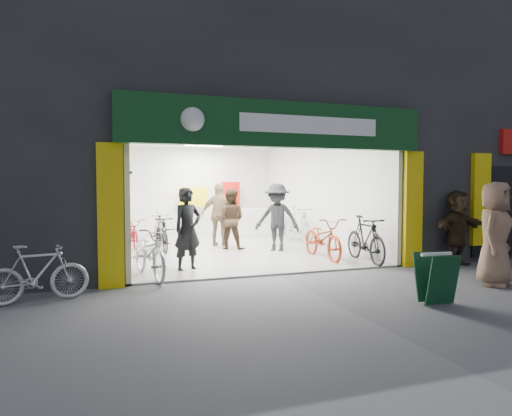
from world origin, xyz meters
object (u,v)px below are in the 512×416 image
bike_left_front (150,252)px  pedestrian_near (495,234)px  parked_bike (37,274)px  bike_right_front (365,240)px  sandwich_board (436,277)px

bike_left_front → pedestrian_near: bearing=-34.9°
bike_left_front → parked_bike: (-1.88, -1.33, -0.05)m
parked_bike → pedestrian_near: (7.80, -1.43, 0.49)m
bike_right_front → sandwich_board: bearing=-101.1°
bike_left_front → parked_bike: bike_left_front is taller
parked_bike → sandwich_board: bearing=-121.5°
bike_left_front → pedestrian_near: (5.92, -2.76, 0.44)m
bike_left_front → pedestrian_near: pedestrian_near is taller
pedestrian_near → sandwich_board: pedestrian_near is taller
parked_bike → bike_right_front: bearing=-89.6°
parked_bike → sandwich_board: 6.23m
bike_right_front → parked_bike: 7.02m
bike_left_front → sandwich_board: (3.96, -3.49, -0.09)m
bike_right_front → pedestrian_near: 3.00m
bike_right_front → sandwich_board: bike_right_front is taller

